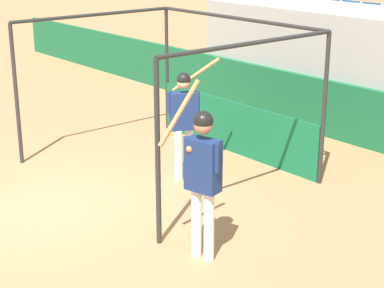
% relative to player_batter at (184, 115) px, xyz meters
% --- Properties ---
extents(ground_plane, '(60.00, 60.00, 0.00)m').
position_rel_player_batter_xyz_m(ground_plane, '(-0.41, -2.31, -1.08)').
color(ground_plane, '#A8754C').
extents(outfield_wall, '(24.00, 0.12, 1.14)m').
position_rel_player_batter_xyz_m(outfield_wall, '(-0.41, 3.62, -0.52)').
color(outfield_wall, '#196038').
rests_on(outfield_wall, ground).
extents(bleacher_section, '(6.50, 2.40, 2.42)m').
position_rel_player_batter_xyz_m(bleacher_section, '(-0.41, 4.89, 0.12)').
color(bleacher_section, '#9E9E99').
rests_on(bleacher_section, ground).
extents(batting_cage, '(4.09, 3.35, 2.50)m').
position_rel_player_batter_xyz_m(batting_cage, '(-0.42, 0.93, -0.02)').
color(batting_cage, '#282828').
rests_on(batting_cage, ground).
extents(player_batter, '(0.63, 0.96, 1.96)m').
position_rel_player_batter_xyz_m(player_batter, '(0.00, 0.00, 0.00)').
color(player_batter, white).
rests_on(player_batter, ground).
extents(player_waiting, '(0.71, 0.58, 2.22)m').
position_rel_player_batter_xyz_m(player_waiting, '(2.27, -1.58, 0.10)').
color(player_waiting, white).
rests_on(player_waiting, ground).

